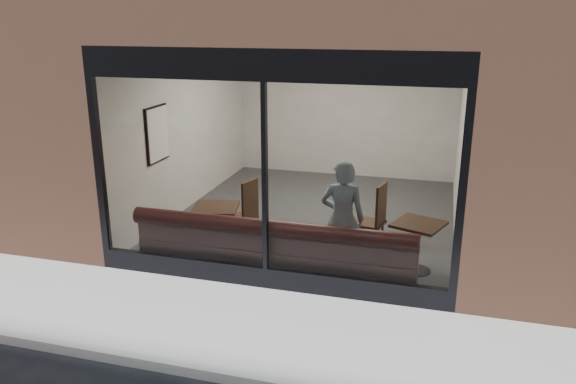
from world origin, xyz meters
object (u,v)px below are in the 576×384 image
(cafe_table_left, at_px, (216,208))
(cafe_chair_left, at_px, (242,218))
(banquette, at_px, (275,261))
(cafe_chair_right, at_px, (369,223))
(person, at_px, (342,219))
(cafe_table_right, at_px, (419,224))

(cafe_table_left, distance_m, cafe_chair_left, 1.07)
(banquette, bearing_deg, cafe_chair_right, 59.24)
(person, height_order, cafe_chair_left, person)
(cafe_table_left, relative_size, cafe_table_right, 1.04)
(banquette, height_order, cafe_table_left, cafe_table_left)
(banquette, bearing_deg, cafe_chair_left, 125.16)
(banquette, distance_m, cafe_table_left, 1.35)
(person, distance_m, cafe_table_left, 2.05)
(person, bearing_deg, cafe_table_right, -164.89)
(cafe_table_right, height_order, cafe_chair_left, cafe_table_right)
(cafe_chair_left, bearing_deg, cafe_chair_right, -154.04)
(cafe_table_right, height_order, cafe_chair_right, cafe_table_right)
(cafe_table_left, height_order, cafe_chair_left, cafe_table_left)
(person, distance_m, cafe_chair_left, 2.38)
(banquette, xyz_separation_m, person, (0.91, 0.29, 0.62))
(cafe_table_left, bearing_deg, cafe_chair_right, 30.41)
(cafe_table_right, bearing_deg, person, -160.27)
(cafe_table_right, relative_size, cafe_chair_left, 1.48)
(cafe_table_right, distance_m, cafe_chair_right, 1.55)
(banquette, height_order, cafe_table_right, cafe_table_right)
(banquette, xyz_separation_m, cafe_chair_right, (1.10, 1.85, 0.01))
(person, height_order, cafe_table_right, person)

